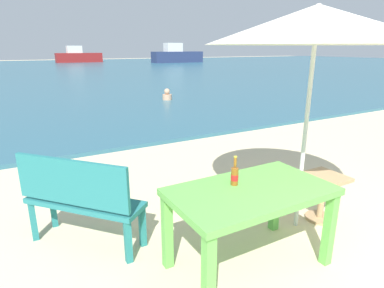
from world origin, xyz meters
TOP-DOWN VIEW (x-y plane):
  - sea_water at (0.00, 30.00)m, footprint 120.00×50.00m
  - picnic_table_green at (-0.95, 1.14)m, footprint 1.40×0.80m
  - beer_bottle_amber at (-1.03, 1.27)m, footprint 0.07×0.07m
  - patio_umbrella at (-0.04, 1.41)m, footprint 2.10×2.10m
  - side_table_wood at (0.30, 1.37)m, footprint 0.44×0.44m
  - bench_teal_center at (-2.19, 2.17)m, footprint 1.06×1.14m
  - swimmer_person at (2.38, 9.88)m, footprint 0.34×0.34m
  - boat_cargo_ship at (16.96, 37.73)m, footprint 6.69×1.82m
  - boat_tanker at (5.93, 44.62)m, footprint 5.77×1.57m

SIDE VIEW (x-z plane):
  - sea_water at x=0.00m, z-range 0.00..0.08m
  - swimmer_person at x=2.38m, z-range 0.03..0.44m
  - side_table_wood at x=0.30m, z-range 0.08..0.62m
  - bench_teal_center at x=-2.19m, z-range 0.07..1.02m
  - picnic_table_green at x=-0.95m, z-range 0.27..1.03m
  - boat_tanker at x=5.93m, z-range -0.21..1.88m
  - beer_bottle_amber at x=-1.03m, z-range 0.72..0.99m
  - boat_cargo_ship at x=16.96m, z-range -0.26..2.17m
  - patio_umbrella at x=-0.04m, z-range 0.97..3.27m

